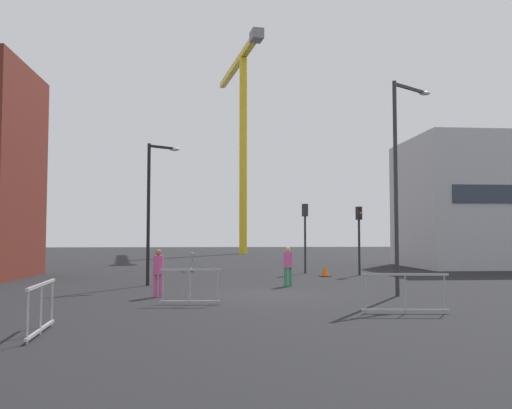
% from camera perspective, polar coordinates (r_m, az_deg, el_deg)
% --- Properties ---
extents(ground, '(160.00, 160.00, 0.00)m').
position_cam_1_polar(ground, '(19.32, 1.20, -9.53)').
color(ground, black).
extents(office_block, '(12.64, 8.24, 8.54)m').
position_cam_1_polar(office_block, '(39.78, 24.62, 0.11)').
color(office_block, '#B7B7BC').
rests_on(office_block, ground).
extents(construction_crane, '(4.35, 20.59, 24.00)m').
position_cam_1_polar(construction_crane, '(64.37, -1.49, 9.35)').
color(construction_crane, yellow).
rests_on(construction_crane, ground).
extents(streetlamp_tall, '(1.83, 1.25, 7.56)m').
position_cam_1_polar(streetlamp_tall, '(19.67, 15.07, 3.80)').
color(streetlamp_tall, '#2D2D30').
rests_on(streetlamp_tall, ground).
extents(streetlamp_short, '(1.31, 0.85, 6.00)m').
position_cam_1_polar(streetlamp_short, '(23.14, -10.93, 0.41)').
color(streetlamp_short, black).
rests_on(streetlamp_short, ground).
extents(traffic_light_crosswalk, '(0.31, 0.39, 3.63)m').
position_cam_1_polar(traffic_light_crosswalk, '(28.97, 10.91, -2.54)').
color(traffic_light_crosswalk, '#232326').
rests_on(traffic_light_crosswalk, ground).
extents(traffic_light_corner, '(0.33, 0.39, 3.86)m').
position_cam_1_polar(traffic_light_corner, '(30.03, 5.23, -2.34)').
color(traffic_light_corner, '#2D2D30').
rests_on(traffic_light_corner, ground).
extents(pedestrian_walking, '(0.34, 0.34, 1.62)m').
position_cam_1_polar(pedestrian_walking, '(22.32, 3.42, -6.28)').
color(pedestrian_walking, '#2D844C').
rests_on(pedestrian_walking, ground).
extents(pedestrian_waiting, '(0.34, 0.34, 1.62)m').
position_cam_1_polar(pedestrian_waiting, '(18.71, -10.35, -6.80)').
color(pedestrian_waiting, '#D14C8C').
rests_on(pedestrian_waiting, ground).
extents(safety_barrier_right_run, '(2.31, 0.30, 1.08)m').
position_cam_1_polar(safety_barrier_right_run, '(15.04, 15.58, -9.02)').
color(safety_barrier_right_run, '#9EA0A5').
rests_on(safety_barrier_right_run, ground).
extents(safety_barrier_front, '(0.39, 2.26, 1.08)m').
position_cam_1_polar(safety_barrier_front, '(31.97, -6.80, -6.04)').
color(safety_barrier_front, gray).
rests_on(safety_barrier_front, ground).
extents(safety_barrier_rear, '(1.83, 0.18, 1.08)m').
position_cam_1_polar(safety_barrier_rear, '(16.50, -7.03, -8.61)').
color(safety_barrier_rear, '#9EA0A5').
rests_on(safety_barrier_rear, ground).
extents(safety_barrier_mid_span, '(0.23, 2.37, 1.08)m').
position_cam_1_polar(safety_barrier_mid_span, '(12.43, -21.88, -10.13)').
color(safety_barrier_mid_span, '#B2B5BA').
rests_on(safety_barrier_mid_span, ground).
extents(traffic_cone_on_verge, '(0.56, 0.56, 0.57)m').
position_cam_1_polar(traffic_cone_on_verge, '(27.87, 7.33, -7.06)').
color(traffic_cone_on_verge, black).
rests_on(traffic_cone_on_verge, ground).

